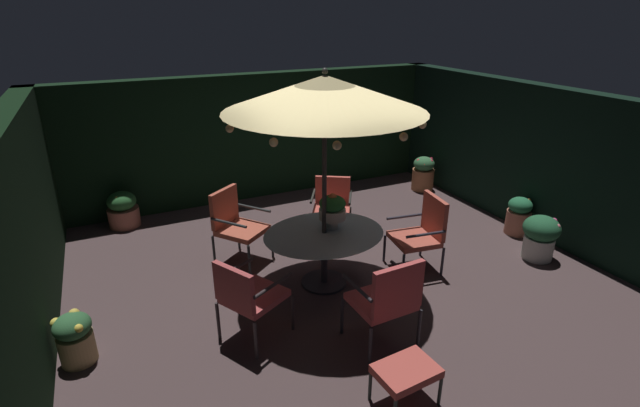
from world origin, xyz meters
name	(u,v)px	position (x,y,z in m)	size (l,w,h in m)	color
ground_plane	(335,272)	(0.00, 0.00, -0.01)	(7.23, 6.66, 0.02)	#483737
hedge_backdrop_rear	(257,136)	(0.00, 3.18, 1.12)	(7.23, 0.30, 2.24)	black
hedge_backdrop_left	(15,251)	(-3.46, 0.00, 1.12)	(0.30, 6.66, 2.24)	black
hedge_backdrop_right	(536,159)	(3.46, 0.00, 1.12)	(0.30, 6.66, 2.24)	black
patio_dining_table	(324,242)	(-0.25, -0.18, 0.59)	(1.52, 1.28, 0.73)	#2B2C32
patio_umbrella	(325,94)	(-0.25, -0.18, 2.41)	(2.29, 2.29, 2.69)	#30312F
centerpiece_planter	(332,208)	(-0.11, -0.11, 0.99)	(0.33, 0.33, 0.46)	beige
patio_chair_north	(332,204)	(0.44, 0.98, 0.54)	(0.79, 0.79, 0.92)	#2F302B
patio_chair_northeast	(235,222)	(-1.08, 0.91, 0.58)	(0.84, 0.84, 1.02)	#2D3031
patio_chair_east	(248,294)	(-1.44, -0.83, 0.56)	(0.80, 0.79, 0.95)	#322A2C
patio_chair_southeast	(388,297)	(-0.20, -1.54, 0.60)	(0.66, 0.61, 1.04)	#2C292E
patio_chair_south	(422,230)	(1.10, -0.37, 0.56)	(0.68, 0.68, 1.01)	#2C2A35
ottoman_footrest	(406,372)	(-0.46, -2.26, 0.34)	(0.56, 0.43, 0.39)	#29322D
potted_plant_right_far	(75,337)	(-3.10, -0.43, 0.29)	(0.36, 0.35, 0.55)	tan
potted_plant_back_left	(519,215)	(3.11, -0.17, 0.30)	(0.36, 0.36, 0.60)	#AC664F
potted_plant_back_center	(423,173)	(2.95, 2.04, 0.33)	(0.42, 0.42, 0.66)	#AD6B42
potted_plant_right_near	(540,235)	(2.77, -0.87, 0.35)	(0.50, 0.50, 0.64)	beige
potted_plant_back_right	(123,210)	(-2.44, 2.76, 0.28)	(0.49, 0.49, 0.58)	#A8624E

